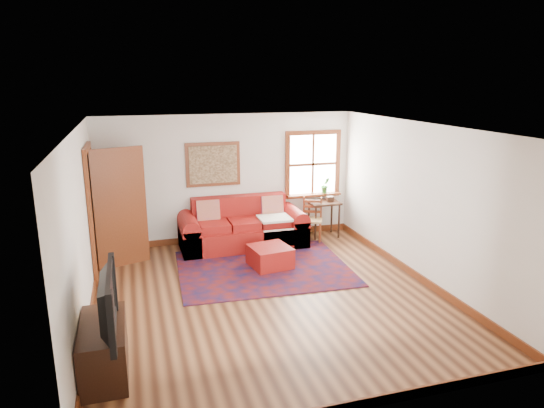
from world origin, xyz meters
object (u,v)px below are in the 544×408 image
object	(u,v)px
red_ottoman	(270,257)
red_leather_sofa	(243,230)
side_table	(324,208)
ladder_back_chair	(312,218)
media_cabinet	(104,349)

from	to	relation	value
red_ottoman	red_leather_sofa	bearing A→B (deg)	90.68
red_leather_sofa	red_ottoman	world-z (taller)	red_leather_sofa
side_table	ladder_back_chair	xyz separation A→B (m)	(-0.32, -0.16, -0.14)
media_cabinet	side_table	bearing A→B (deg)	42.40
red_leather_sofa	media_cabinet	distance (m)	4.39
ladder_back_chair	media_cabinet	bearing A→B (deg)	-136.53
red_leather_sofa	side_table	distance (m)	1.76
red_ottoman	media_cabinet	bearing A→B (deg)	-145.19
red_leather_sofa	red_ottoman	distance (m)	1.23
side_table	media_cabinet	distance (m)	5.61
media_cabinet	red_ottoman	bearing A→B (deg)	43.38
red_leather_sofa	media_cabinet	xyz separation A→B (m)	(-2.41, -3.66, -0.02)
red_ottoman	side_table	size ratio (longest dim) A/B	0.88
red_ottoman	media_cabinet	distance (m)	3.59
red_leather_sofa	ladder_back_chair	bearing A→B (deg)	-1.95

